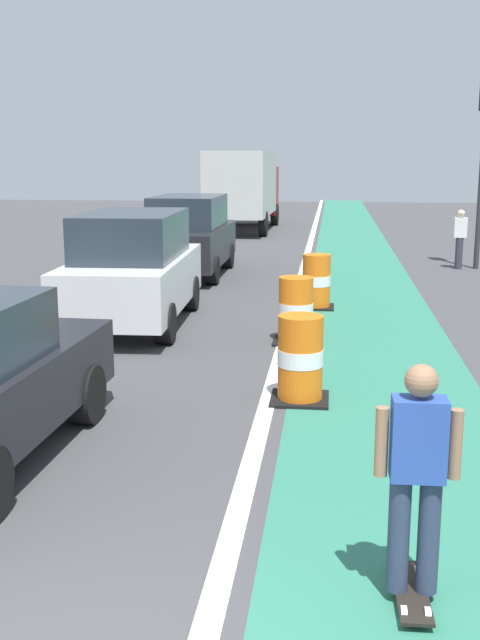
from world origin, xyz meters
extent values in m
cube|color=#2D755B|center=(2.40, 12.00, 0.00)|extent=(2.50, 80.00, 0.01)
cube|color=silver|center=(0.90, 12.00, 0.01)|extent=(0.20, 80.00, 0.01)
cube|color=black|center=(2.25, 1.35, 0.07)|extent=(0.24, 0.80, 0.02)
cylinder|color=silver|center=(2.33, 1.09, 0.06)|extent=(0.04, 0.11, 0.11)
cylinder|color=silver|center=(2.18, 1.09, 0.06)|extent=(0.04, 0.11, 0.11)
cylinder|color=silver|center=(2.32, 1.61, 0.06)|extent=(0.04, 0.11, 0.11)
cylinder|color=silver|center=(2.16, 1.61, 0.06)|extent=(0.04, 0.11, 0.11)
cylinder|color=#2D3851|center=(2.35, 1.35, 0.49)|extent=(0.15, 0.15, 0.82)
cylinder|color=#2D3851|center=(2.15, 1.35, 0.49)|extent=(0.15, 0.15, 0.82)
cube|color=#2D4CA5|center=(2.25, 1.35, 1.18)|extent=(0.36, 0.23, 0.56)
cylinder|color=#9E7051|center=(2.49, 1.36, 1.15)|extent=(0.09, 0.09, 0.48)
cylinder|color=#9E7051|center=(2.01, 1.35, 1.15)|extent=(0.09, 0.09, 0.48)
sphere|color=#9E7051|center=(2.25, 1.35, 1.58)|extent=(0.22, 0.22, 0.22)
cylinder|color=black|center=(-1.11, 4.62, 0.34)|extent=(0.30, 0.69, 0.68)
cube|color=silver|center=(-1.89, 9.90, 0.79)|extent=(2.01, 4.66, 0.90)
cube|color=#232D38|center=(-1.89, 9.90, 1.64)|extent=(1.72, 2.91, 0.80)
cylinder|color=black|center=(-2.76, 11.29, 0.34)|extent=(0.30, 0.69, 0.68)
cylinder|color=black|center=(-1.12, 11.35, 0.34)|extent=(0.30, 0.69, 0.68)
cylinder|color=black|center=(-2.66, 8.44, 0.34)|extent=(0.30, 0.69, 0.68)
cylinder|color=black|center=(-1.02, 8.50, 0.34)|extent=(0.30, 0.69, 0.68)
cube|color=black|center=(-1.99, 15.95, 0.79)|extent=(1.86, 4.61, 0.90)
cube|color=#232D38|center=(-1.99, 15.95, 1.64)|extent=(1.63, 2.86, 0.80)
cylinder|color=black|center=(-2.82, 17.37, 0.34)|extent=(0.28, 0.68, 0.68)
cylinder|color=black|center=(-1.18, 17.38, 0.34)|extent=(0.28, 0.68, 0.68)
cylinder|color=black|center=(-2.81, 14.52, 0.34)|extent=(0.28, 0.68, 0.68)
cylinder|color=black|center=(-1.17, 14.53, 0.34)|extent=(0.28, 0.68, 0.68)
cylinder|color=orange|center=(1.30, 5.74, 0.25)|extent=(0.56, 0.56, 0.42)
cylinder|color=white|center=(1.30, 5.74, 0.57)|extent=(0.57, 0.57, 0.21)
cylinder|color=orange|center=(1.30, 5.74, 0.88)|extent=(0.56, 0.56, 0.42)
cube|color=black|center=(1.30, 5.74, 0.02)|extent=(0.73, 0.73, 0.04)
cylinder|color=orange|center=(1.09, 8.84, 0.25)|extent=(0.56, 0.56, 0.42)
cylinder|color=white|center=(1.09, 8.84, 0.57)|extent=(0.57, 0.57, 0.21)
cylinder|color=orange|center=(1.09, 8.84, 0.88)|extent=(0.56, 0.56, 0.42)
cube|color=black|center=(1.09, 8.84, 0.02)|extent=(0.73, 0.73, 0.04)
cylinder|color=orange|center=(1.36, 11.88, 0.25)|extent=(0.56, 0.56, 0.42)
cylinder|color=white|center=(1.36, 11.88, 0.57)|extent=(0.57, 0.57, 0.21)
cylinder|color=orange|center=(1.36, 11.88, 0.88)|extent=(0.56, 0.56, 0.42)
cube|color=black|center=(1.36, 11.88, 0.02)|extent=(0.73, 0.73, 0.04)
cube|color=beige|center=(-1.99, 27.52, 1.98)|extent=(2.38, 5.63, 2.50)
cube|color=#B21E19|center=(-1.94, 31.37, 1.53)|extent=(2.23, 1.93, 2.10)
cylinder|color=black|center=(-2.97, 31.19, 0.48)|extent=(0.31, 0.96, 0.96)
cylinder|color=black|center=(-0.91, 31.16, 0.48)|extent=(0.31, 0.96, 0.96)
cylinder|color=black|center=(-3.04, 26.14, 0.48)|extent=(0.31, 0.96, 0.96)
cylinder|color=black|center=(-0.98, 26.11, 0.48)|extent=(0.31, 0.96, 0.96)
cylinder|color=#33333D|center=(5.11, 17.95, 0.43)|extent=(0.20, 0.20, 0.86)
cube|color=white|center=(5.11, 17.95, 1.13)|extent=(0.34, 0.20, 0.54)
sphere|color=beige|center=(5.11, 17.95, 1.51)|extent=(0.20, 0.20, 0.20)
camera|label=1|loc=(1.64, -3.57, 3.00)|focal=43.30mm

